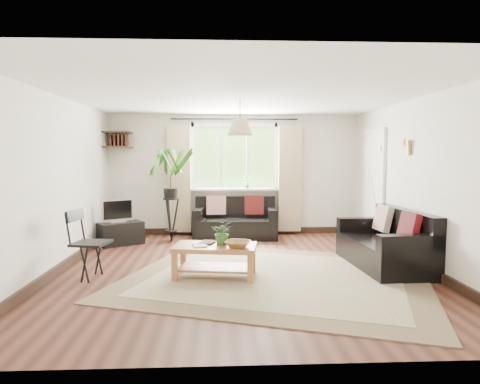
{
  "coord_description": "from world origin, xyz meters",
  "views": [
    {
      "loc": [
        -0.3,
        -5.85,
        1.59
      ],
      "look_at": [
        0.0,
        0.4,
        1.05
      ],
      "focal_mm": 32.0,
      "sensor_mm": 36.0,
      "label": 1
    }
  ],
  "objects_px": {
    "coffee_table": "(215,261)",
    "tv_stand": "(121,233)",
    "sofa_back": "(235,219)",
    "sofa_right": "(384,240)",
    "folding_chair": "(91,244)",
    "palm_stand": "(171,195)"
  },
  "relations": [
    {
      "from": "coffee_table",
      "to": "tv_stand",
      "type": "relative_size",
      "value": 1.41
    },
    {
      "from": "tv_stand",
      "to": "sofa_back",
      "type": "bearing_deg",
      "value": -19.35
    },
    {
      "from": "sofa_right",
      "to": "coffee_table",
      "type": "height_order",
      "value": "sofa_right"
    },
    {
      "from": "sofa_back",
      "to": "folding_chair",
      "type": "relative_size",
      "value": 1.77
    },
    {
      "from": "sofa_back",
      "to": "tv_stand",
      "type": "xyz_separation_m",
      "value": [
        -2.06,
        -0.53,
        -0.17
      ]
    },
    {
      "from": "sofa_back",
      "to": "palm_stand",
      "type": "distance_m",
      "value": 1.32
    },
    {
      "from": "sofa_right",
      "to": "folding_chair",
      "type": "xyz_separation_m",
      "value": [
        -3.98,
        -0.37,
        0.06
      ]
    },
    {
      "from": "sofa_right",
      "to": "folding_chair",
      "type": "bearing_deg",
      "value": -88.24
    },
    {
      "from": "coffee_table",
      "to": "folding_chair",
      "type": "xyz_separation_m",
      "value": [
        -1.59,
        0.04,
        0.23
      ]
    },
    {
      "from": "coffee_table",
      "to": "sofa_back",
      "type": "bearing_deg",
      "value": 82.39
    },
    {
      "from": "sofa_right",
      "to": "sofa_back",
      "type": "bearing_deg",
      "value": -141.89
    },
    {
      "from": "palm_stand",
      "to": "coffee_table",
      "type": "bearing_deg",
      "value": -70.99
    },
    {
      "from": "sofa_right",
      "to": "tv_stand",
      "type": "relative_size",
      "value": 2.23
    },
    {
      "from": "coffee_table",
      "to": "folding_chair",
      "type": "height_order",
      "value": "folding_chair"
    },
    {
      "from": "palm_stand",
      "to": "sofa_right",
      "type": "bearing_deg",
      "value": -32.04
    },
    {
      "from": "sofa_back",
      "to": "folding_chair",
      "type": "bearing_deg",
      "value": -123.83
    },
    {
      "from": "palm_stand",
      "to": "folding_chair",
      "type": "xyz_separation_m",
      "value": [
        -0.75,
        -2.39,
        -0.42
      ]
    },
    {
      "from": "coffee_table",
      "to": "palm_stand",
      "type": "bearing_deg",
      "value": 109.01
    },
    {
      "from": "coffee_table",
      "to": "palm_stand",
      "type": "distance_m",
      "value": 2.66
    },
    {
      "from": "folding_chair",
      "to": "palm_stand",
      "type": "bearing_deg",
      "value": -7.16
    },
    {
      "from": "coffee_table",
      "to": "palm_stand",
      "type": "relative_size",
      "value": 0.61
    },
    {
      "from": "sofa_back",
      "to": "tv_stand",
      "type": "relative_size",
      "value": 2.12
    }
  ]
}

